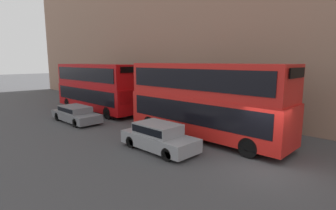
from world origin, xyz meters
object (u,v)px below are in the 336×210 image
Objects in this scene: bus_second_in_queue at (96,86)px; pedestrian at (176,109)px; car_hatchback at (76,114)px; bus_leading at (204,98)px; car_dark_sedan at (159,136)px.

bus_second_in_queue is 6.35× the size of pedestrian.
car_hatchback is 7.77m from pedestrian.
bus_leading is at bearing -120.15° from pedestrian.
car_dark_sedan is (-3.40, -11.84, -1.64)m from bus_second_in_queue.
bus_second_in_queue is 2.18× the size of car_hatchback.
car_dark_sedan reaches higher than car_hatchback.
car_hatchback is at bearing 109.64° from bus_leading.
pedestrian reaches higher than car_dark_sedan.
bus_leading is 5.99m from pedestrian.
pedestrian is at bearing 36.27° from car_dark_sedan.
car_hatchback is (-3.40, -2.66, -1.73)m from bus_second_in_queue.
bus_leading is 2.41× the size of car_dark_sedan.
pedestrian reaches higher than car_hatchback.
pedestrian is (2.88, -7.23, -1.64)m from bus_second_in_queue.
car_hatchback is at bearing 90.00° from car_dark_sedan.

